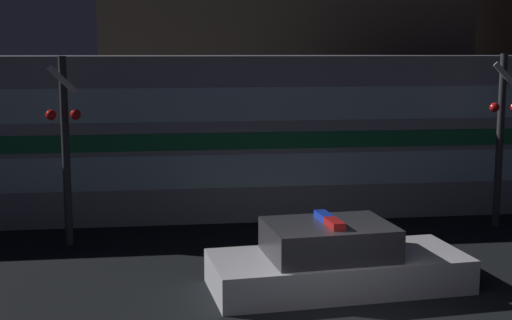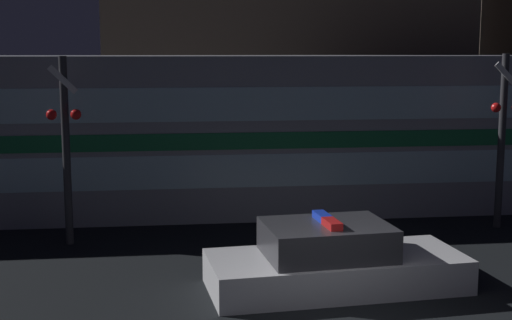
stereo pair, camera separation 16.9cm
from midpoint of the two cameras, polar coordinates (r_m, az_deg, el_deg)
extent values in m
cube|color=gray|center=(17.46, -4.10, 2.10)|extent=(22.30, 2.98, 3.79)
cube|color=#19723F|center=(15.98, -3.82, 1.47)|extent=(21.86, 0.03, 0.38)
cube|color=silver|center=(16.08, -3.79, -0.94)|extent=(21.19, 0.02, 0.76)
cube|color=silver|center=(15.89, -3.85, 4.46)|extent=(21.19, 0.02, 0.76)
cube|color=silver|center=(12.08, 6.81, -8.84)|extent=(4.37, 2.12, 0.57)
cube|color=#333338|center=(11.87, 6.08, -6.36)|extent=(2.16, 1.71, 0.54)
cube|color=red|center=(11.55, 6.52, -5.10)|extent=(0.25, 0.54, 0.12)
cube|color=blue|center=(12.03, 5.72, -4.52)|extent=(0.25, 0.54, 0.12)
cylinder|color=#2D2D33|center=(16.61, 19.32, 1.38)|extent=(0.16, 0.16, 3.85)
sphere|color=red|center=(16.30, 18.94, 3.99)|extent=(0.21, 0.21, 0.21)
cube|color=white|center=(16.41, 19.73, 6.41)|extent=(0.58, 0.03, 0.58)
cylinder|color=#2D2D33|center=(14.77, -14.62, 0.64)|extent=(0.16, 0.16, 3.81)
sphere|color=red|center=(14.57, -15.72, 3.51)|extent=(0.21, 0.21, 0.21)
sphere|color=red|center=(14.51, -13.89, 3.56)|extent=(0.21, 0.21, 0.21)
cube|color=white|center=(14.54, -14.89, 6.25)|extent=(0.58, 0.03, 0.58)
cube|color=brown|center=(25.23, 2.11, 11.26)|extent=(11.71, 6.51, 10.01)
camera|label=1|loc=(0.08, -89.67, 0.05)|focal=50.00mm
camera|label=2|loc=(0.08, 90.33, -0.05)|focal=50.00mm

